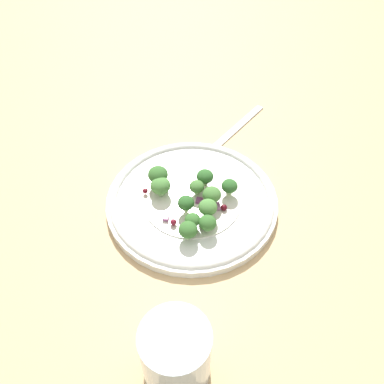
{
  "coord_description": "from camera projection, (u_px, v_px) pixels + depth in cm",
  "views": [
    {
      "loc": [
        -40.65,
        -1.81,
        46.67
      ],
      "look_at": [
        -0.75,
        -1.38,
        2.7
      ],
      "focal_mm": 38.86,
      "sensor_mm": 36.0,
      "label": 1
    }
  ],
  "objects": [
    {
      "name": "onion_bit_1",
      "position": [
        158.0,
        181.0,
        0.62
      ],
      "size": [
        0.99,
        1.37,
        0.39
      ],
      "primitive_type": "cube",
      "rotation": [
        0.0,
        0.0,
        1.55
      ],
      "color": "#A35B93",
      "rests_on": "plate"
    },
    {
      "name": "broccoli_floret_6",
      "position": [
        208.0,
        223.0,
        0.55
      ],
      "size": [
        2.43,
        2.43,
        2.46
      ],
      "color": "#8EB77A",
      "rests_on": "plate"
    },
    {
      "name": "water_glass",
      "position": [
        178.0,
        354.0,
        0.42
      ],
      "size": [
        7.22,
        7.22,
        8.82
      ],
      "primitive_type": "cylinder",
      "color": "silver",
      "rests_on": "ground_plane"
    },
    {
      "name": "ground_plane",
      "position": [
        183.0,
        205.0,
        0.63
      ],
      "size": [
        180.0,
        180.0,
        2.0
      ],
      "primitive_type": "cube",
      "color": "tan"
    },
    {
      "name": "broccoli_floret_8",
      "position": [
        229.0,
        184.0,
        0.6
      ],
      "size": [
        2.34,
        2.34,
        2.37
      ],
      "color": "#ADD18E",
      "rests_on": "plate"
    },
    {
      "name": "dressing_pool",
      "position": [
        192.0,
        198.0,
        0.6
      ],
      "size": [
        14.48,
        14.48,
        0.2
      ],
      "primitive_type": "cylinder",
      "color": "white",
      "rests_on": "plate"
    },
    {
      "name": "onion_bit_3",
      "position": [
        157.0,
        176.0,
        0.63
      ],
      "size": [
        1.32,
        1.29,
        0.36
      ],
      "primitive_type": "cube",
      "rotation": [
        0.0,
        0.0,
        1.94
      ],
      "color": "#934C84",
      "rests_on": "plate"
    },
    {
      "name": "broccoli_floret_9",
      "position": [
        161.0,
        186.0,
        0.6
      ],
      "size": [
        2.93,
        2.93,
        2.96
      ],
      "color": "#8EB77A",
      "rests_on": "plate"
    },
    {
      "name": "broccoli_floret_4",
      "position": [
        193.0,
        220.0,
        0.56
      ],
      "size": [
        2.14,
        2.14,
        2.16
      ],
      "color": "#ADD18E",
      "rests_on": "plate"
    },
    {
      "name": "broccoli_floret_3",
      "position": [
        205.0,
        177.0,
        0.61
      ],
      "size": [
        2.48,
        2.48,
        2.51
      ],
      "color": "#ADD18E",
      "rests_on": "plate"
    },
    {
      "name": "cranberry_2",
      "position": [
        156.0,
        184.0,
        0.62
      ],
      "size": [
        0.93,
        0.93,
        0.93
      ],
      "primitive_type": "sphere",
      "color": "#4C0A14",
      "rests_on": "plate"
    },
    {
      "name": "onion_bit_0",
      "position": [
        216.0,
        206.0,
        0.59
      ],
      "size": [
        1.42,
        1.49,
        0.39
      ],
      "primitive_type": "cube",
      "rotation": [
        0.0,
        0.0,
        1.75
      ],
      "color": "#A35B93",
      "rests_on": "plate"
    },
    {
      "name": "cranberry_0",
      "position": [
        174.0,
        222.0,
        0.57
      ],
      "size": [
        0.9,
        0.9,
        0.9
      ],
      "primitive_type": "sphere",
      "color": "maroon",
      "rests_on": "plate"
    },
    {
      "name": "fork",
      "position": [
        228.0,
        135.0,
        0.72
      ],
      "size": [
        15.86,
        12.74,
        0.5
      ],
      "color": "silver",
      "rests_on": "ground_plane"
    },
    {
      "name": "broccoli_floret_7",
      "position": [
        186.0,
        203.0,
        0.57
      ],
      "size": [
        2.34,
        2.34,
        2.37
      ],
      "color": "#ADD18E",
      "rests_on": "plate"
    },
    {
      "name": "broccoli_floret_2",
      "position": [
        208.0,
        208.0,
        0.56
      ],
      "size": [
        2.6,
        2.6,
        2.63
      ],
      "color": "#ADD18E",
      "rests_on": "plate"
    },
    {
      "name": "cranberry_3",
      "position": [
        145.0,
        190.0,
        0.61
      ],
      "size": [
        0.76,
        0.76,
        0.76
      ],
      "primitive_type": "sphere",
      "color": "maroon",
      "rests_on": "plate"
    },
    {
      "name": "broccoli_floret_5",
      "position": [
        197.0,
        186.0,
        0.6
      ],
      "size": [
        2.16,
        2.16,
        2.19
      ],
      "color": "#8EB77A",
      "rests_on": "plate"
    },
    {
      "name": "broccoli_floret_0",
      "position": [
        212.0,
        195.0,
        0.58
      ],
      "size": [
        2.67,
        2.67,
        2.7
      ],
      "color": "#8EB77A",
      "rests_on": "plate"
    },
    {
      "name": "cranberry_5",
      "position": [
        224.0,
        208.0,
        0.59
      ],
      "size": [
        0.92,
        0.92,
        0.92
      ],
      "primitive_type": "sphere",
      "color": "#4C0A14",
      "rests_on": "plate"
    },
    {
      "name": "cranberry_4",
      "position": [
        205.0,
        221.0,
        0.57
      ],
      "size": [
        0.72,
        0.72,
        0.72
      ],
      "primitive_type": "sphere",
      "color": "#4C0A14",
      "rests_on": "plate"
    },
    {
      "name": "broccoli_floret_10",
      "position": [
        158.0,
        175.0,
        0.6
      ],
      "size": [
        2.94,
        2.94,
        2.97
      ],
      "color": "#8EB77A",
      "rests_on": "plate"
    },
    {
      "name": "plate",
      "position": [
        192.0,
        200.0,
        0.61
      ],
      "size": [
        24.96,
        24.96,
        1.7
      ],
      "color": "white",
      "rests_on": "ground_plane"
    },
    {
      "name": "onion_bit_2",
      "position": [
        212.0,
        192.0,
        0.61
      ],
      "size": [
        1.35,
        1.3,
        0.4
      ],
      "primitive_type": "cube",
      "rotation": [
        0.0,
        0.0,
        1.56
      ],
      "color": "#A35B93",
      "rests_on": "plate"
    },
    {
      "name": "onion_bit_4",
      "position": [
        199.0,
        201.0,
        0.6
      ],
      "size": [
        1.18,
        1.13,
        0.6
      ],
      "primitive_type": "cube",
      "rotation": [
        0.0,
        0.0,
        2.94
      ],
      "color": "#843D75",
      "rests_on": "plate"
    },
    {
      "name": "cranberry_1",
      "position": [
        208.0,
        197.0,
        0.6
      ],
      "size": [
        0.88,
        0.88,
        0.88
      ],
      "primitive_type": "sphere",
      "color": "maroon",
      "rests_on": "plate"
    },
    {
      "name": "onion_bit_5",
      "position": [
        166.0,
        217.0,
        0.58
      ],
      "size": [
        1.26,
        0.95,
        0.46
      ],
      "primitive_type": "cube",
      "rotation": [
        0.0,
        0.0,
        3.02
      ],
      "color": "#934C84",
      "rests_on": "plate"
    },
    {
      "name": "broccoli_floret_1",
      "position": [
        188.0,
        230.0,
        0.54
      ],
      "size": [
        2.55,
        2.55,
        2.58
      ],
      "color": "#ADD18E",
      "rests_on": "plate"
    }
  ]
}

